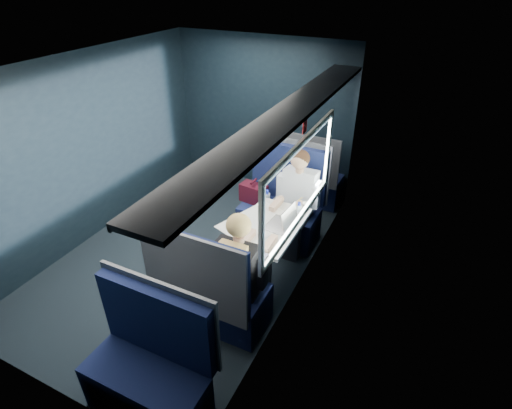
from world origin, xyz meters
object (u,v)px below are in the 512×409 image
at_px(table, 267,230).
at_px(woman, 242,265).
at_px(seat_row_back, 151,369).
at_px(seat_bay_near, 281,207).
at_px(laptop, 284,221).
at_px(seat_row_front, 306,178).
at_px(cup, 306,207).
at_px(bottle_small, 299,211).
at_px(man, 296,197).
at_px(seat_bay_far, 212,293).

height_order(table, woman, woman).
bearing_deg(woman, seat_row_back, -102.93).
relative_size(seat_bay_near, woman, 0.95).
bearing_deg(woman, laptop, 81.55).
bearing_deg(seat_row_front, cup, -71.42).
bearing_deg(woman, bottle_small, 78.54).
distance_m(man, cup, 0.34).
bearing_deg(seat_row_back, seat_bay_near, 90.37).
distance_m(seat_bay_near, cup, 0.74).
bearing_deg(seat_bay_near, seat_bay_far, -89.44).
bearing_deg(man, seat_row_front, 102.83).
distance_m(seat_row_front, woman, 2.54).
bearing_deg(woman, cup, 79.80).
distance_m(seat_row_back, cup, 2.31).
bearing_deg(table, man, 84.48).
distance_m(seat_row_back, bottle_small, 2.14).
height_order(seat_bay_near, man, man).
bearing_deg(seat_row_back, table, 84.20).
bearing_deg(laptop, seat_row_back, -101.13).
bearing_deg(bottle_small, seat_bay_far, -111.54).
bearing_deg(table, woman, -84.55).
bearing_deg(seat_row_back, bottle_small, 77.75).
distance_m(seat_row_front, man, 1.17).
relative_size(seat_bay_near, bottle_small, 6.18).
distance_m(man, woman, 1.41).
xyz_separation_m(seat_bay_far, woman, (0.25, 0.17, 0.31)).
bearing_deg(laptop, man, 99.36).
bearing_deg(seat_row_front, seat_bay_near, -91.06).
distance_m(seat_row_front, bottle_small, 1.66).
xyz_separation_m(seat_bay_near, bottle_small, (0.46, -0.62, 0.41)).
xyz_separation_m(table, seat_row_front, (-0.18, 1.80, -0.25)).
distance_m(woman, bottle_small, 0.98).
distance_m(seat_bay_far, seat_row_front, 2.67).
xyz_separation_m(seat_bay_far, man, (0.25, 1.57, 0.30)).
height_order(seat_bay_near, cup, seat_bay_near).
distance_m(seat_row_front, seat_row_back, 3.59).
xyz_separation_m(seat_bay_near, seat_row_front, (0.02, 0.93, -0.01)).
bearing_deg(table, cup, 58.04).
height_order(man, laptop, man).
height_order(seat_row_front, seat_row_back, same).
bearing_deg(table, seat_row_back, -95.80).
relative_size(seat_bay_far, laptop, 3.71).
bearing_deg(man, laptop, -80.64).
relative_size(woman, bottle_small, 6.48).
height_order(seat_bay_far, seat_row_front, seat_bay_far).
relative_size(seat_row_back, bottle_small, 5.69).
xyz_separation_m(man, laptop, (0.11, -0.67, 0.09)).
bearing_deg(bottle_small, table, -136.22).
bearing_deg(bottle_small, woman, -101.46).
height_order(seat_bay_far, woman, woman).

